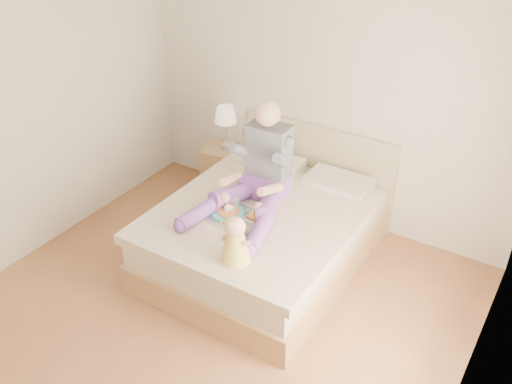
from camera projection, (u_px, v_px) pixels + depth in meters
The scene contains 7 objects.
room at pixel (199, 168), 3.93m from camera, with size 4.02×4.22×2.71m.
bed at pixel (268, 230), 5.37m from camera, with size 1.70×2.18×1.00m.
nightstand at pixel (225, 170), 6.44m from camera, with size 0.52×0.48×0.55m.
lamp at pixel (226, 117), 6.11m from camera, with size 0.24×0.24×0.48m.
adult at pixel (258, 174), 5.11m from camera, with size 0.80×1.16×0.95m.
tray at pixel (237, 215), 4.99m from camera, with size 0.54×0.44×0.14m.
baby at pixel (236, 243), 4.43m from camera, with size 0.26×0.36×0.40m.
Camera 1 is at (2.24, -2.69, 3.42)m, focal length 40.00 mm.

